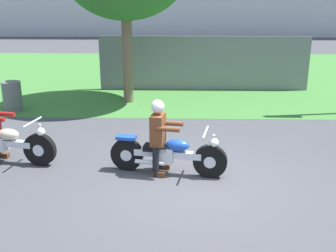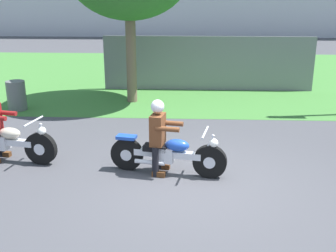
{
  "view_description": "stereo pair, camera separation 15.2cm",
  "coord_description": "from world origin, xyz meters",
  "px_view_note": "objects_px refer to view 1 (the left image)",
  "views": [
    {
      "loc": [
        -0.28,
        -6.55,
        3.19
      ],
      "look_at": [
        -0.48,
        0.66,
        0.85
      ],
      "focal_mm": 44.36,
      "sensor_mm": 36.0,
      "label": 1
    },
    {
      "loc": [
        -0.13,
        -6.54,
        3.19
      ],
      "look_at": [
        -0.48,
        0.66,
        0.85
      ],
      "focal_mm": 44.36,
      "sensor_mm": 36.0,
      "label": 2
    }
  ],
  "objects_px": {
    "rider_lead": "(159,131)",
    "motorcycle_follow": "(1,143)",
    "trash_can": "(12,96)",
    "motorcycle_lead": "(168,154)"
  },
  "relations": [
    {
      "from": "rider_lead",
      "to": "motorcycle_follow",
      "type": "bearing_deg",
      "value": -177.31
    },
    {
      "from": "trash_can",
      "to": "motorcycle_follow",
      "type": "bearing_deg",
      "value": -71.75
    },
    {
      "from": "motorcycle_lead",
      "to": "rider_lead",
      "type": "xyz_separation_m",
      "value": [
        -0.17,
        0.03,
        0.43
      ]
    },
    {
      "from": "motorcycle_follow",
      "to": "rider_lead",
      "type": "bearing_deg",
      "value": 2.69
    },
    {
      "from": "rider_lead",
      "to": "motorcycle_follow",
      "type": "distance_m",
      "value": 3.15
    },
    {
      "from": "motorcycle_lead",
      "to": "trash_can",
      "type": "xyz_separation_m",
      "value": [
        -4.46,
        4.1,
        0.03
      ]
    },
    {
      "from": "motorcycle_follow",
      "to": "trash_can",
      "type": "bearing_deg",
      "value": 118.89
    },
    {
      "from": "rider_lead",
      "to": "trash_can",
      "type": "bearing_deg",
      "value": 147.19
    },
    {
      "from": "motorcycle_follow",
      "to": "trash_can",
      "type": "xyz_separation_m",
      "value": [
        -1.2,
        3.63,
        0.02
      ]
    },
    {
      "from": "motorcycle_lead",
      "to": "trash_can",
      "type": "distance_m",
      "value": 6.05
    }
  ]
}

